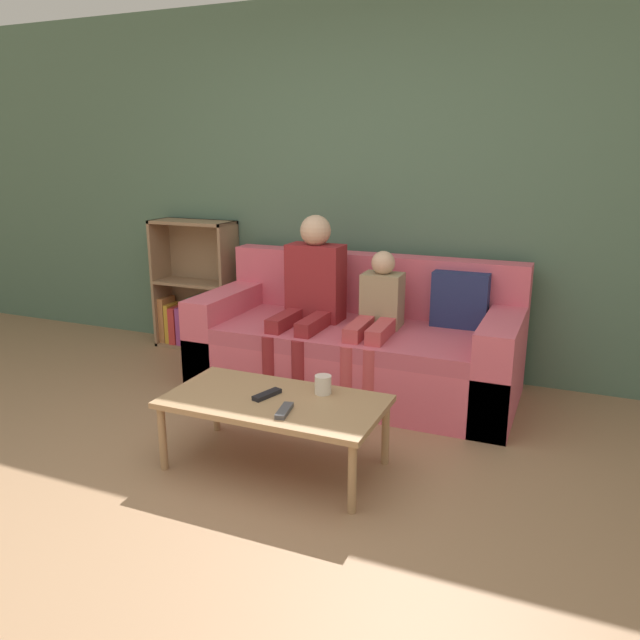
{
  "coord_description": "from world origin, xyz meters",
  "views": [
    {
      "loc": [
        1.44,
        -1.95,
        1.58
      ],
      "look_at": [
        0.1,
        1.21,
        0.64
      ],
      "focal_mm": 35.0,
      "sensor_mm": 36.0,
      "label": 1
    }
  ],
  "objects_px": {
    "person_child": "(375,318)",
    "tv_remote_0": "(267,395)",
    "bookshelf": "(194,296)",
    "person_adult": "(310,290)",
    "coffee_table": "(274,405)",
    "couch": "(358,347)",
    "cup_near": "(323,385)",
    "tv_remote_1": "(284,411)"
  },
  "relations": [
    {
      "from": "person_adult",
      "to": "person_child",
      "type": "distance_m",
      "value": 0.49
    },
    {
      "from": "cup_near",
      "to": "tv_remote_0",
      "type": "relative_size",
      "value": 0.55
    },
    {
      "from": "couch",
      "to": "person_child",
      "type": "distance_m",
      "value": 0.33
    },
    {
      "from": "couch",
      "to": "cup_near",
      "type": "xyz_separation_m",
      "value": [
        0.18,
        -1.03,
        0.12
      ]
    },
    {
      "from": "person_child",
      "to": "tv_remote_0",
      "type": "distance_m",
      "value": 1.07
    },
    {
      "from": "person_child",
      "to": "tv_remote_0",
      "type": "bearing_deg",
      "value": -104.57
    },
    {
      "from": "tv_remote_0",
      "to": "coffee_table",
      "type": "bearing_deg",
      "value": 2.03
    },
    {
      "from": "person_child",
      "to": "tv_remote_0",
      "type": "xyz_separation_m",
      "value": [
        -0.23,
        -1.04,
        -0.17
      ]
    },
    {
      "from": "couch",
      "to": "person_adult",
      "type": "bearing_deg",
      "value": -163.72
    },
    {
      "from": "bookshelf",
      "to": "person_child",
      "type": "xyz_separation_m",
      "value": [
        1.73,
        -0.54,
        0.13
      ]
    },
    {
      "from": "coffee_table",
      "to": "tv_remote_0",
      "type": "relative_size",
      "value": 6.23
    },
    {
      "from": "bookshelf",
      "to": "coffee_table",
      "type": "bearing_deg",
      "value": -45.66
    },
    {
      "from": "person_adult",
      "to": "person_child",
      "type": "height_order",
      "value": "person_adult"
    },
    {
      "from": "tv_remote_0",
      "to": "tv_remote_1",
      "type": "bearing_deg",
      "value": -23.86
    },
    {
      "from": "couch",
      "to": "coffee_table",
      "type": "xyz_separation_m",
      "value": [
        -0.02,
        -1.19,
        0.04
      ]
    },
    {
      "from": "bookshelf",
      "to": "coffee_table",
      "type": "relative_size",
      "value": 0.94
    },
    {
      "from": "person_child",
      "to": "cup_near",
      "type": "bearing_deg",
      "value": -91.15
    },
    {
      "from": "person_child",
      "to": "cup_near",
      "type": "relative_size",
      "value": 9.89
    },
    {
      "from": "bookshelf",
      "to": "tv_remote_1",
      "type": "bearing_deg",
      "value": -45.81
    },
    {
      "from": "couch",
      "to": "tv_remote_0",
      "type": "bearing_deg",
      "value": -93.21
    },
    {
      "from": "cup_near",
      "to": "tv_remote_1",
      "type": "distance_m",
      "value": 0.31
    },
    {
      "from": "bookshelf",
      "to": "cup_near",
      "type": "relative_size",
      "value": 10.75
    },
    {
      "from": "coffee_table",
      "to": "couch",
      "type": "bearing_deg",
      "value": 89.12
    },
    {
      "from": "person_child",
      "to": "tv_remote_1",
      "type": "distance_m",
      "value": 1.2
    },
    {
      "from": "person_child",
      "to": "tv_remote_1",
      "type": "relative_size",
      "value": 5.42
    },
    {
      "from": "coffee_table",
      "to": "tv_remote_0",
      "type": "bearing_deg",
      "value": 165.03
    },
    {
      "from": "couch",
      "to": "tv_remote_1",
      "type": "bearing_deg",
      "value": -85.55
    },
    {
      "from": "coffee_table",
      "to": "cup_near",
      "type": "height_order",
      "value": "cup_near"
    },
    {
      "from": "tv_remote_1",
      "to": "person_child",
      "type": "bearing_deg",
      "value": 76.77
    },
    {
      "from": "coffee_table",
      "to": "person_child",
      "type": "bearing_deg",
      "value": 80.01
    },
    {
      "from": "coffee_table",
      "to": "person_child",
      "type": "height_order",
      "value": "person_child"
    },
    {
      "from": "couch",
      "to": "bookshelf",
      "type": "relative_size",
      "value": 2.04
    },
    {
      "from": "bookshelf",
      "to": "person_adult",
      "type": "height_order",
      "value": "person_adult"
    },
    {
      "from": "couch",
      "to": "cup_near",
      "type": "distance_m",
      "value": 1.05
    },
    {
      "from": "bookshelf",
      "to": "person_adult",
      "type": "xyz_separation_m",
      "value": [
        1.26,
        -0.48,
        0.26
      ]
    },
    {
      "from": "bookshelf",
      "to": "person_adult",
      "type": "bearing_deg",
      "value": -21.01
    },
    {
      "from": "couch",
      "to": "tv_remote_0",
      "type": "relative_size",
      "value": 11.99
    },
    {
      "from": "cup_near",
      "to": "person_adult",
      "type": "bearing_deg",
      "value": 117.35
    },
    {
      "from": "couch",
      "to": "tv_remote_0",
      "type": "height_order",
      "value": "couch"
    },
    {
      "from": "coffee_table",
      "to": "bookshelf",
      "type": "bearing_deg",
      "value": 134.34
    },
    {
      "from": "tv_remote_0",
      "to": "tv_remote_1",
      "type": "height_order",
      "value": "same"
    },
    {
      "from": "coffee_table",
      "to": "tv_remote_1",
      "type": "xyz_separation_m",
      "value": [
        0.12,
        -0.13,
        0.05
      ]
    }
  ]
}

